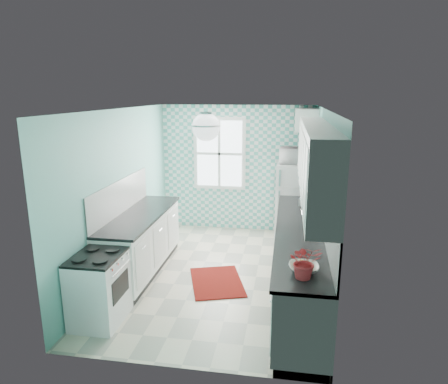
% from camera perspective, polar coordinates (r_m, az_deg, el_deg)
% --- Properties ---
extents(floor, '(3.00, 4.40, 0.02)m').
position_cam_1_polar(floor, '(6.30, -0.83, -11.72)').
color(floor, beige).
rests_on(floor, ground).
extents(ceiling, '(3.00, 4.40, 0.02)m').
position_cam_1_polar(ceiling, '(5.68, -0.92, 11.83)').
color(ceiling, white).
rests_on(ceiling, wall_back).
extents(wall_back, '(3.00, 0.02, 2.50)m').
position_cam_1_polar(wall_back, '(8.00, 1.89, 3.38)').
color(wall_back, '#6DBCB0').
rests_on(wall_back, floor).
extents(wall_front, '(3.00, 0.02, 2.50)m').
position_cam_1_polar(wall_front, '(3.82, -6.72, -8.84)').
color(wall_front, '#6DBCB0').
rests_on(wall_front, floor).
extents(wall_left, '(0.02, 4.40, 2.50)m').
position_cam_1_polar(wall_left, '(6.30, -14.52, 0.00)').
color(wall_left, '#6DBCB0').
rests_on(wall_left, floor).
extents(wall_right, '(0.02, 4.40, 2.50)m').
position_cam_1_polar(wall_right, '(5.80, 13.97, -1.15)').
color(wall_right, '#6DBCB0').
rests_on(wall_right, floor).
extents(accent_wall, '(3.00, 0.01, 2.50)m').
position_cam_1_polar(accent_wall, '(7.98, 1.87, 3.35)').
color(accent_wall, '#4EB1A5').
rests_on(accent_wall, wall_back).
extents(window, '(1.04, 0.05, 1.44)m').
position_cam_1_polar(window, '(7.95, -0.65, 5.51)').
color(window, white).
rests_on(window, wall_back).
extents(backsplash_right, '(0.02, 3.60, 0.51)m').
position_cam_1_polar(backsplash_right, '(5.43, 14.03, -2.79)').
color(backsplash_right, white).
rests_on(backsplash_right, wall_right).
extents(backsplash_left, '(0.02, 2.15, 0.51)m').
position_cam_1_polar(backsplash_left, '(6.24, -14.58, -0.66)').
color(backsplash_left, white).
rests_on(backsplash_left, wall_left).
extents(upper_cabinets_right, '(0.33, 3.20, 0.90)m').
position_cam_1_polar(upper_cabinets_right, '(5.07, 12.95, 4.27)').
color(upper_cabinets_right, white).
rests_on(upper_cabinets_right, wall_right).
extents(upper_cabinet_fridge, '(0.40, 0.74, 0.40)m').
position_cam_1_polar(upper_cabinet_fridge, '(7.44, 11.70, 10.06)').
color(upper_cabinet_fridge, white).
rests_on(upper_cabinet_fridge, wall_right).
extents(ceiling_light, '(0.34, 0.34, 0.35)m').
position_cam_1_polar(ceiling_light, '(4.91, -2.57, 9.29)').
color(ceiling_light, silver).
rests_on(ceiling_light, ceiling).
extents(base_cabinets_right, '(0.60, 3.60, 0.90)m').
position_cam_1_polar(base_cabinets_right, '(5.67, 10.64, -9.91)').
color(base_cabinets_right, white).
rests_on(base_cabinets_right, floor).
extents(countertop_right, '(0.63, 3.60, 0.04)m').
position_cam_1_polar(countertop_right, '(5.50, 10.71, -5.42)').
color(countertop_right, black).
rests_on(countertop_right, base_cabinets_right).
extents(base_cabinets_left, '(0.60, 2.15, 0.90)m').
position_cam_1_polar(base_cabinets_left, '(6.36, -11.77, -7.28)').
color(base_cabinets_left, white).
rests_on(base_cabinets_left, floor).
extents(countertop_left, '(0.63, 2.15, 0.04)m').
position_cam_1_polar(countertop_left, '(6.20, -11.85, -3.24)').
color(countertop_left, black).
rests_on(countertop_left, base_cabinets_left).
extents(fridge, '(0.63, 0.63, 1.45)m').
position_cam_1_polar(fridge, '(7.67, 9.73, -1.30)').
color(fridge, white).
rests_on(fridge, floor).
extents(stove, '(0.56, 0.70, 0.84)m').
position_cam_1_polar(stove, '(5.18, -17.42, -12.88)').
color(stove, silver).
rests_on(stove, floor).
extents(sink, '(0.50, 0.42, 0.53)m').
position_cam_1_polar(sink, '(6.46, 10.69, -2.37)').
color(sink, silver).
rests_on(sink, countertop_right).
extents(rug, '(1.00, 1.20, 0.02)m').
position_cam_1_polar(rug, '(6.05, -1.03, -12.71)').
color(rug, maroon).
rests_on(rug, floor).
extents(dish_towel, '(0.04, 0.23, 0.34)m').
position_cam_1_polar(dish_towel, '(6.63, 7.76, -5.94)').
color(dish_towel, '#5AA49D').
rests_on(dish_towel, base_cabinets_right).
extents(fruit_bowl, '(0.32, 0.32, 0.08)m').
position_cam_1_polar(fruit_bowl, '(4.25, 11.33, -10.57)').
color(fruit_bowl, white).
rests_on(fruit_bowl, countertop_right).
extents(potted_plant, '(0.35, 0.32, 0.35)m').
position_cam_1_polar(potted_plant, '(4.05, 11.50, -9.70)').
color(potted_plant, '#A30C1F').
rests_on(potted_plant, countertop_right).
extents(soap_bottle, '(0.11, 0.11, 0.19)m').
position_cam_1_polar(soap_bottle, '(6.58, 11.10, -1.14)').
color(soap_bottle, '#A4BBC4').
rests_on(soap_bottle, countertop_right).
extents(microwave, '(0.55, 0.39, 0.29)m').
position_cam_1_polar(microwave, '(7.49, 10.00, 5.15)').
color(microwave, silver).
rests_on(microwave, fridge).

